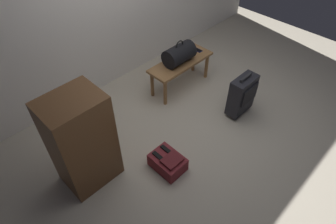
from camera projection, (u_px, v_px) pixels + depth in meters
name	position (u px, v px, depth m)	size (l,w,h in m)	color
ground_plane	(203.00, 122.00, 3.75)	(6.60, 6.60, 0.00)	#B2A893
bench	(181.00, 65.00, 4.05)	(1.00, 0.36, 0.44)	olive
duffel_bag_black	(179.00, 54.00, 3.89)	(0.44, 0.26, 0.34)	black
cell_phone	(198.00, 50.00, 4.20)	(0.07, 0.14, 0.01)	#191E4C
suitcase_upright_charcoal	(242.00, 95.00, 3.67)	(0.39, 0.21, 0.61)	black
backpack_maroon	(168.00, 162.00, 3.18)	(0.28, 0.38, 0.21)	maroon
side_cabinet	(82.00, 142.00, 2.80)	(0.56, 0.44, 1.10)	brown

